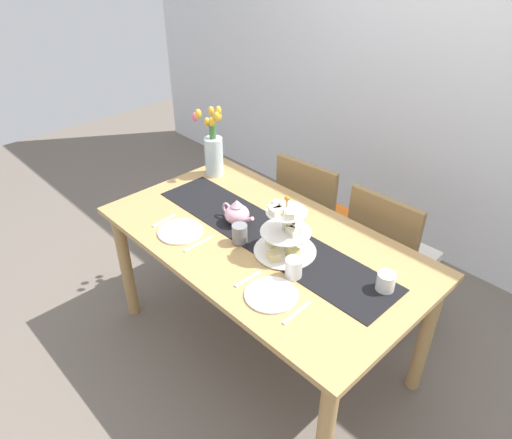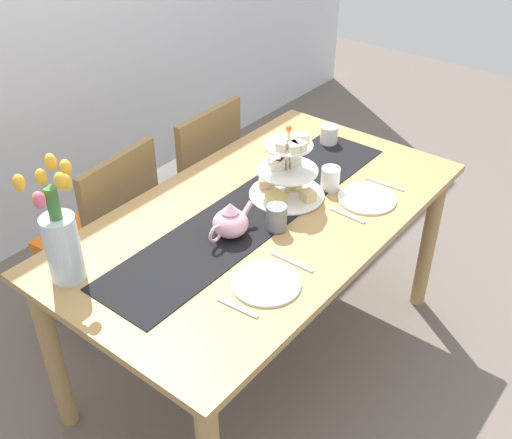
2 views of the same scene
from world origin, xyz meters
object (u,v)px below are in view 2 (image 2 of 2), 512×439
object	(u,v)px
tiered_cake_stand	(287,174)
cream_jug	(329,135)
dinner_plate_right	(367,199)
fork_right	(348,215)
dining_table	(262,236)
knife_right	(385,184)
chair_left	(107,231)
teapot	(230,222)
knife_left	(292,262)
chair_right	(194,180)
dinner_plate_left	(266,283)
mug_white_text	(330,179)
fork_left	(238,308)
mug_grey	(277,217)
tulip_vase	(60,237)

from	to	relation	value
tiered_cake_stand	cream_jug	bearing A→B (deg)	13.12
dinner_plate_right	fork_right	xyz separation A→B (m)	(-0.14, 0.00, -0.00)
dining_table	knife_right	xyz separation A→B (m)	(0.47, -0.27, 0.11)
fork_right	chair_left	bearing A→B (deg)	113.18
teapot	knife_left	distance (m)	0.27
cream_jug	knife_right	bearing A→B (deg)	-113.47
chair_right	dinner_plate_left	distance (m)	1.19
dinner_plate_right	knife_right	bearing A→B (deg)	0.00
dinner_plate_right	mug_white_text	world-z (taller)	mug_white_text
chair_right	dinner_plate_right	xyz separation A→B (m)	(-0.00, -0.95, 0.27)
chair_right	cream_jug	xyz separation A→B (m)	(0.31, -0.57, 0.31)
cream_jug	fork_left	distance (m)	1.17
tiered_cake_stand	teapot	bearing A→B (deg)	-179.89
tiered_cake_stand	mug_white_text	world-z (taller)	tiered_cake_stand
knife_left	fork_right	world-z (taller)	same
dining_table	teapot	size ratio (longest dim) A/B	6.98
dining_table	tiered_cake_stand	world-z (taller)	tiered_cake_stand
chair_left	mug_grey	xyz separation A→B (m)	(0.17, -0.79, 0.32)
teapot	mug_grey	distance (m)	0.17
chair_left	cream_jug	distance (m)	1.08
dining_table	cream_jug	bearing A→B (deg)	10.10
dining_table	fork_right	xyz separation A→B (m)	(0.18, -0.27, 0.11)
dinner_plate_right	fork_right	bearing A→B (deg)	180.00
dinner_plate_right	mug_white_text	xyz separation A→B (m)	(-0.02, 0.16, 0.04)
dinner_plate_left	fork_right	distance (m)	0.51
chair_left	cream_jug	world-z (taller)	chair_left
chair_left	tiered_cake_stand	xyz separation A→B (m)	(0.38, -0.69, 0.37)
fork_left	knife_left	world-z (taller)	same
fork_left	dinner_plate_right	bearing A→B (deg)	0.00
mug_grey	dinner_plate_right	bearing A→B (deg)	-23.06
fork_left	mug_white_text	world-z (taller)	mug_white_text
knife_right	tiered_cake_stand	bearing A→B (deg)	140.24
tulip_vase	dining_table	bearing A→B (deg)	-20.85
dining_table	dinner_plate_right	size ratio (longest dim) A/B	7.23
teapot	knife_right	size ratio (longest dim) A/B	1.40
fork_left	teapot	bearing A→B (deg)	43.59
dinner_plate_left	mug_white_text	xyz separation A→B (m)	(0.63, 0.16, 0.04)
mug_grey	mug_white_text	world-z (taller)	mug_grey
fork_left	chair_left	bearing A→B (deg)	75.78
dinner_plate_right	mug_white_text	size ratio (longest dim) A/B	2.42
dinner_plate_left	fork_left	world-z (taller)	dinner_plate_left
tiered_cake_stand	cream_jug	xyz separation A→B (m)	(0.48, 0.11, -0.06)
chair_right	dinner_plate_right	bearing A→B (deg)	-90.14
dinner_plate_left	knife_left	distance (m)	0.15
tulip_vase	knife_right	world-z (taller)	tulip_vase
mug_grey	mug_white_text	size ratio (longest dim) A/B	1.00
dinner_plate_left	mug_white_text	distance (m)	0.65
chair_left	teapot	distance (m)	0.76
teapot	cream_jug	size ratio (longest dim) A/B	2.80
cream_jug	mug_white_text	world-z (taller)	mug_white_text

